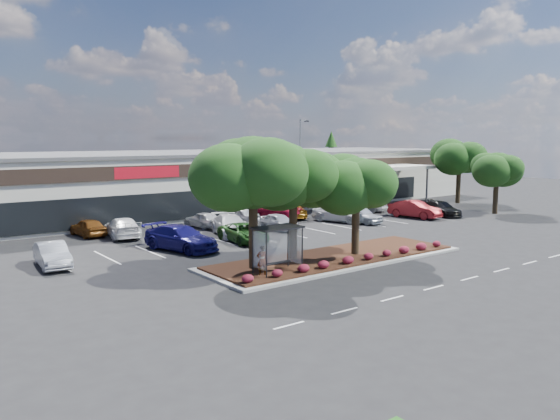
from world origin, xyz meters
TOP-DOWN VIEW (x-y plane):
  - ground at (0.00, 0.00)m, footprint 160.00×160.00m
  - retail_store at (0.06, 33.91)m, footprint 80.40×25.20m
  - landscape_island at (-2.00, 4.00)m, footprint 18.00×6.00m
  - lane_markings at (-0.14, 10.42)m, footprint 33.12×20.06m
  - shrub_row at (-2.00, 1.90)m, footprint 17.00×0.80m
  - bus_shelter at (-7.50, 2.95)m, footprint 2.75×1.55m
  - island_tree_west at (-8.00, 4.50)m, footprint 7.20×7.20m
  - island_tree_mid at (-4.50, 5.20)m, footprint 6.60×6.60m
  - island_tree_east at (-0.50, 3.70)m, footprint 5.80×5.80m
  - tree_east_near at (26.00, 10.00)m, footprint 5.60×5.60m
  - tree_east_far at (31.00, 18.00)m, footprint 6.40×6.40m
  - conifer_north_east at (34.00, 44.00)m, footprint 3.96×3.96m
  - person_waiting at (-8.57, 2.81)m, footprint 0.68×0.54m
  - light_pole at (14.69, 28.03)m, footprint 1.42×0.75m
  - car_0 at (-17.04, 12.88)m, footprint 1.94×4.64m
  - car_1 at (-8.51, 12.74)m, footprint 3.99×6.37m
  - car_2 at (-2.74, 15.46)m, footprint 3.91×6.07m
  - car_3 at (-3.36, 12.63)m, footprint 2.78×5.23m
  - car_4 at (2.01, 15.33)m, footprint 1.71×4.15m
  - car_5 at (9.30, 15.74)m, footprint 3.67×5.62m
  - car_6 at (10.38, 13.94)m, footprint 2.01×4.51m
  - car_7 at (16.98, 13.08)m, footprint 2.59×5.38m
  - car_8 at (20.27, 12.47)m, footprint 3.26×5.35m
  - car_9 at (-11.91, 22.18)m, footprint 2.03×4.32m
  - car_10 at (-9.91, 20.03)m, footprint 3.10×5.70m
  - car_11 at (-2.49, 20.39)m, footprint 2.15×4.30m
  - car_12 at (1.36, 20.66)m, footprint 2.53×4.49m
  - car_13 at (5.56, 20.71)m, footprint 3.77×6.21m
  - car_14 at (6.89, 20.25)m, footprint 2.81×5.19m
  - car_16 at (14.90, 20.50)m, footprint 4.09×5.59m
  - car_17 at (16.52, 19.41)m, footprint 3.50×5.09m

SIDE VIEW (x-z plane):
  - ground at x=0.00m, z-range 0.00..0.00m
  - lane_markings at x=-0.14m, z-range 0.00..0.01m
  - landscape_island at x=-2.00m, z-range -0.01..0.25m
  - shrub_row at x=-2.00m, z-range 0.26..0.76m
  - car_3 at x=-3.36m, z-range 0.00..1.40m
  - car_4 at x=2.01m, z-range 0.00..1.41m
  - car_11 at x=-2.49m, z-range 0.00..1.41m
  - car_16 at x=14.90m, z-range 0.00..1.41m
  - car_14 at x=6.89m, z-range 0.00..1.43m
  - car_9 at x=-11.91m, z-range 0.00..1.43m
  - car_12 at x=1.36m, z-range 0.00..1.44m
  - car_8 at x=20.27m, z-range 0.00..1.45m
  - car_0 at x=-17.04m, z-range 0.00..1.49m
  - car_6 at x=10.38m, z-range 0.00..1.51m
  - car_5 at x=9.30m, z-range 0.00..1.51m
  - car_10 at x=-9.91m, z-range 0.00..1.57m
  - car_17 at x=16.52m, z-range 0.00..1.61m
  - car_13 at x=5.56m, z-range 0.00..1.61m
  - car_2 at x=-2.74m, z-range 0.00..1.64m
  - car_7 at x=16.98m, z-range 0.00..1.70m
  - car_1 at x=-8.51m, z-range 0.00..1.72m
  - person_waiting at x=-8.57m, z-range 0.26..1.91m
  - bus_shelter at x=-7.50m, z-range 1.01..3.60m
  - retail_store at x=0.06m, z-range 0.03..6.28m
  - tree_east_near at x=26.00m, z-range 0.00..6.51m
  - island_tree_east at x=-0.50m, z-range 0.26..6.76m
  - tree_east_far at x=31.00m, z-range 0.00..7.62m
  - island_tree_mid at x=-4.50m, z-range 0.26..7.58m
  - island_tree_west at x=-8.00m, z-range 0.26..8.15m
  - light_pole at x=14.69m, z-range -0.56..9.39m
  - conifer_north_east at x=34.00m, z-range 0.00..9.00m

